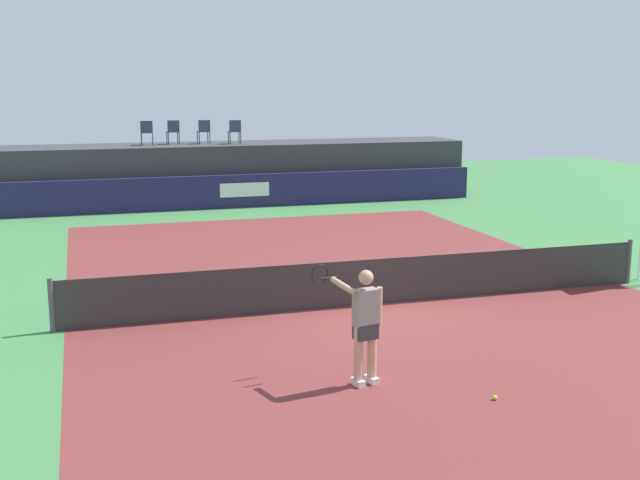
% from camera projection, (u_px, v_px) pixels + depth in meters
% --- Properties ---
extents(ground_plane, '(48.00, 48.00, 0.00)m').
position_uv_depth(ground_plane, '(327.00, 272.00, 19.20)').
color(ground_plane, '#3D7A42').
extents(court_inner, '(12.00, 22.00, 0.00)m').
position_uv_depth(court_inner, '(371.00, 304.00, 16.38)').
color(court_inner, maroon).
rests_on(court_inner, ground).
extents(sponsor_wall, '(18.00, 0.22, 1.20)m').
position_uv_depth(sponsor_wall, '(241.00, 191.00, 28.94)').
color(sponsor_wall, '#231E4C').
rests_on(sponsor_wall, ground).
extents(spectator_platform, '(18.00, 2.80, 2.20)m').
position_uv_depth(spectator_platform, '(231.00, 172.00, 30.53)').
color(spectator_platform, '#38383D').
rests_on(spectator_platform, ground).
extents(spectator_chair_far_left, '(0.48, 0.48, 0.89)m').
position_uv_depth(spectator_chair_far_left, '(147.00, 132.00, 29.35)').
color(spectator_chair_far_left, '#2D3D56').
rests_on(spectator_chair_far_left, spectator_platform).
extents(spectator_chair_left, '(0.45, 0.45, 0.89)m').
position_uv_depth(spectator_chair_left, '(173.00, 131.00, 29.76)').
color(spectator_chair_left, '#2D3D56').
rests_on(spectator_chair_left, spectator_platform).
extents(spectator_chair_center, '(0.46, 0.46, 0.89)m').
position_uv_depth(spectator_chair_center, '(204.00, 131.00, 29.98)').
color(spectator_chair_center, '#2D3D56').
rests_on(spectator_chair_center, spectator_platform).
extents(spectator_chair_right, '(0.45, 0.45, 0.89)m').
position_uv_depth(spectator_chair_right, '(235.00, 131.00, 29.96)').
color(spectator_chair_right, '#2D3D56').
rests_on(spectator_chair_right, spectator_platform).
extents(tennis_net, '(12.40, 0.02, 0.95)m').
position_uv_depth(tennis_net, '(371.00, 282.00, 16.29)').
color(tennis_net, '#2D2D2D').
rests_on(tennis_net, ground).
extents(net_post_near, '(0.10, 0.10, 1.00)m').
position_uv_depth(net_post_near, '(51.00, 305.00, 14.52)').
color(net_post_near, '#4C4C51').
rests_on(net_post_near, ground).
extents(net_post_far, '(0.10, 0.10, 1.00)m').
position_uv_depth(net_post_far, '(629.00, 261.00, 18.04)').
color(net_post_far, '#4C4C51').
rests_on(net_post_far, ground).
extents(tennis_player, '(0.87, 1.12, 1.77)m').
position_uv_depth(tennis_player, '(364.00, 323.00, 11.91)').
color(tennis_player, white).
rests_on(tennis_player, court_inner).
extents(tennis_ball, '(0.07, 0.07, 0.07)m').
position_uv_depth(tennis_ball, '(495.00, 398.00, 11.45)').
color(tennis_ball, '#D8EA33').
rests_on(tennis_ball, court_inner).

